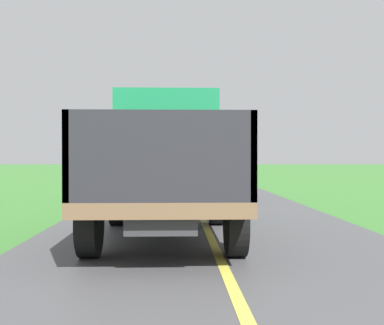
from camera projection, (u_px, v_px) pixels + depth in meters
banana_truck_near at (166, 160)px, 9.61m from camera, size 2.38×5.82×2.80m
banana_truck_far at (178, 158)px, 19.25m from camera, size 2.38×5.81×2.80m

